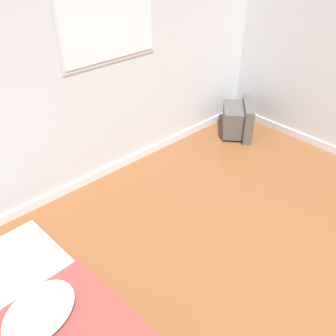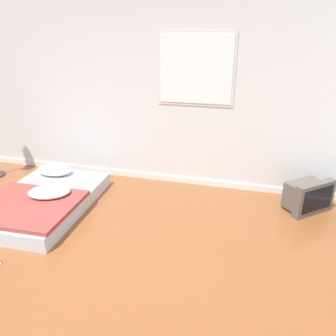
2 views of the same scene
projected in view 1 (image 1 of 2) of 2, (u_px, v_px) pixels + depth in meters
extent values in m
cube|color=silver|center=(27.00, 71.00, 3.02)|extent=(8.08, 0.06, 2.60)
cube|color=white|center=(56.00, 195.00, 3.71)|extent=(8.08, 0.02, 0.09)
cube|color=silver|center=(107.00, 8.00, 3.24)|extent=(1.05, 0.01, 0.96)
cube|color=white|center=(108.00, 8.00, 3.24)|extent=(0.98, 0.01, 0.89)
ellipsoid|color=silver|center=(39.00, 311.00, 2.37)|extent=(0.62, 0.54, 0.11)
cube|color=#56514C|center=(233.00, 119.00, 4.72)|extent=(0.53, 0.51, 0.34)
cube|color=#56514C|center=(247.00, 119.00, 4.70)|extent=(0.51, 0.47, 0.42)
cube|color=black|center=(251.00, 118.00, 4.69)|extent=(0.37, 0.33, 0.31)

